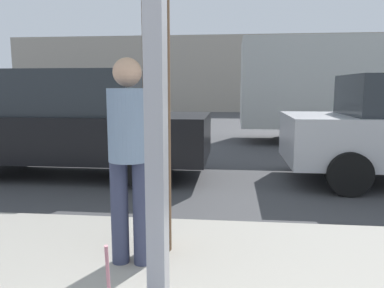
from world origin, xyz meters
name	(u,v)px	position (x,y,z in m)	size (l,w,h in m)	color
ground_plane	(224,153)	(0.00, 8.00, 0.00)	(60.00, 60.00, 0.00)	#424244
building_facade_far	(230,74)	(0.00, 23.40, 2.33)	(28.00, 1.20, 4.66)	#A89E8E
parked_car_black	(73,123)	(-2.56, 5.47, 0.91)	(4.65, 1.90, 1.82)	black
box_truck	(367,86)	(3.86, 10.19, 1.57)	(7.11, 2.44, 2.84)	beige
pedestrian	(129,149)	(-0.59, 1.94, 1.07)	(0.32, 0.32, 1.63)	#363C58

